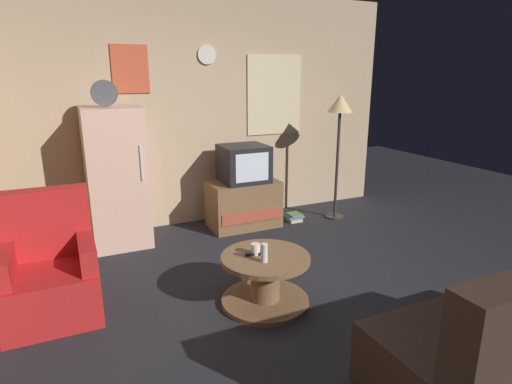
# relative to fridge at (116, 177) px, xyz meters

# --- Properties ---
(ground_plane) EXTENTS (12.00, 12.00, 0.00)m
(ground_plane) POSITION_rel_fridge_xyz_m (1.05, -2.04, -0.75)
(ground_plane) COLOR #232328
(wall_with_art) EXTENTS (5.20, 0.12, 2.77)m
(wall_with_art) POSITION_rel_fridge_xyz_m (1.06, 0.41, 0.63)
(wall_with_art) COLOR tan
(wall_with_art) RESTS_ON ground_plane
(fridge) EXTENTS (0.60, 0.62, 1.77)m
(fridge) POSITION_rel_fridge_xyz_m (0.00, 0.00, 0.00)
(fridge) COLOR beige
(fridge) RESTS_ON ground_plane
(tv_stand) EXTENTS (0.84, 0.53, 0.57)m
(tv_stand) POSITION_rel_fridge_xyz_m (1.45, -0.06, -0.47)
(tv_stand) COLOR brown
(tv_stand) RESTS_ON ground_plane
(crt_tv) EXTENTS (0.54, 0.51, 0.44)m
(crt_tv) POSITION_rel_fridge_xyz_m (1.46, -0.06, 0.03)
(crt_tv) COLOR black
(crt_tv) RESTS_ON tv_stand
(standing_lamp) EXTENTS (0.32, 0.32, 1.59)m
(standing_lamp) POSITION_rel_fridge_xyz_m (2.67, -0.27, 0.60)
(standing_lamp) COLOR #332D28
(standing_lamp) RESTS_ON ground_plane
(coffee_table) EXTENTS (0.72, 0.72, 0.42)m
(coffee_table) POSITION_rel_fridge_xyz_m (0.89, -1.82, -0.54)
(coffee_table) COLOR brown
(coffee_table) RESTS_ON ground_plane
(wine_glass) EXTENTS (0.05, 0.05, 0.15)m
(wine_glass) POSITION_rel_fridge_xyz_m (0.83, -1.92, -0.26)
(wine_glass) COLOR silver
(wine_glass) RESTS_ON coffee_table
(mug_ceramic_white) EXTENTS (0.08, 0.08, 0.09)m
(mug_ceramic_white) POSITION_rel_fridge_xyz_m (0.83, -1.76, -0.29)
(mug_ceramic_white) COLOR silver
(mug_ceramic_white) RESTS_ON coffee_table
(remote_control) EXTENTS (0.16, 0.08, 0.02)m
(remote_control) POSITION_rel_fridge_xyz_m (0.82, -1.77, -0.32)
(remote_control) COLOR black
(remote_control) RESTS_ON coffee_table
(armchair) EXTENTS (0.68, 0.68, 0.96)m
(armchair) POSITION_rel_fridge_xyz_m (-0.68, -1.24, -0.42)
(armchair) COLOR red
(armchair) RESTS_ON ground_plane
(book_stack) EXTENTS (0.22, 0.17, 0.11)m
(book_stack) POSITION_rel_fridge_xyz_m (2.11, -0.19, -0.70)
(book_stack) COLOR beige
(book_stack) RESTS_ON ground_plane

